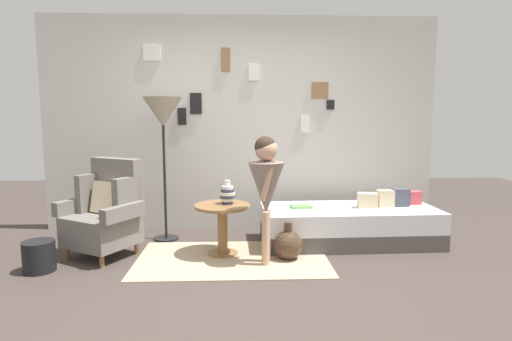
% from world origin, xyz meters
% --- Properties ---
extents(ground_plane, '(12.00, 12.00, 0.00)m').
position_xyz_m(ground_plane, '(0.00, 0.00, 0.00)').
color(ground_plane, '#423833').
extents(gallery_wall, '(4.80, 0.12, 2.60)m').
position_xyz_m(gallery_wall, '(-0.00, 1.95, 1.30)').
color(gallery_wall, beige).
rests_on(gallery_wall, ground).
extents(rug, '(1.86, 1.10, 0.01)m').
position_xyz_m(rug, '(-0.09, 0.72, 0.01)').
color(rug, tan).
rests_on(rug, ground).
extents(armchair, '(0.90, 0.83, 0.97)m').
position_xyz_m(armchair, '(-1.36, 0.93, 0.44)').
color(armchair, olive).
rests_on(armchair, ground).
extents(daybed, '(1.92, 0.85, 0.40)m').
position_xyz_m(daybed, '(1.19, 1.20, 0.20)').
color(daybed, '#4C4742').
rests_on(daybed, ground).
extents(pillow_head, '(0.19, 0.14, 0.15)m').
position_xyz_m(pillow_head, '(1.95, 1.36, 0.47)').
color(pillow_head, '#D64C56').
rests_on(pillow_head, daybed).
extents(pillow_mid, '(0.19, 0.14, 0.20)m').
position_xyz_m(pillow_mid, '(1.78, 1.26, 0.50)').
color(pillow_mid, '#474C56').
rests_on(pillow_mid, daybed).
extents(pillow_back, '(0.19, 0.13, 0.18)m').
position_xyz_m(pillow_back, '(1.62, 1.25, 0.49)').
color(pillow_back, beige).
rests_on(pillow_back, daybed).
extents(pillow_extra, '(0.21, 0.13, 0.16)m').
position_xyz_m(pillow_extra, '(1.38, 1.19, 0.48)').
color(pillow_extra, beige).
rests_on(pillow_extra, daybed).
extents(side_table, '(0.56, 0.56, 0.52)m').
position_xyz_m(side_table, '(-0.19, 0.87, 0.37)').
color(side_table, olive).
rests_on(side_table, ground).
extents(vase_striped, '(0.15, 0.15, 0.24)m').
position_xyz_m(vase_striped, '(-0.14, 0.91, 0.61)').
color(vase_striped, '#2D384C').
rests_on(vase_striped, side_table).
extents(floor_lamp, '(0.43, 0.43, 1.61)m').
position_xyz_m(floor_lamp, '(-0.86, 1.43, 1.39)').
color(floor_lamp, black).
rests_on(floor_lamp, ground).
extents(person_child, '(0.34, 0.34, 1.22)m').
position_xyz_m(person_child, '(0.23, 0.58, 0.79)').
color(person_child, tan).
rests_on(person_child, ground).
extents(book_on_daybed, '(0.24, 0.19, 0.03)m').
position_xyz_m(book_on_daybed, '(0.66, 1.22, 0.42)').
color(book_on_daybed, '#72AF5F').
rests_on(book_on_daybed, daybed).
extents(demijohn_near, '(0.29, 0.29, 0.37)m').
position_xyz_m(demijohn_near, '(0.45, 0.70, 0.15)').
color(demijohn_near, '#473323').
rests_on(demijohn_near, ground).
extents(magazine_basket, '(0.28, 0.28, 0.28)m').
position_xyz_m(magazine_basket, '(-1.83, 0.47, 0.14)').
color(magazine_basket, black).
rests_on(magazine_basket, ground).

